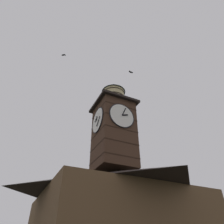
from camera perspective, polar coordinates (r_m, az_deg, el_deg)
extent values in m
pyramid|color=black|center=(18.47, 0.60, -19.35)|extent=(11.99, 12.01, 2.20)
cube|color=#422B1E|center=(20.13, 0.49, -6.76)|extent=(3.43, 3.43, 6.89)
cube|color=black|center=(19.06, 0.53, -13.75)|extent=(3.47, 3.47, 0.10)
cube|color=black|center=(19.55, 0.51, -10.21)|extent=(3.47, 3.47, 0.10)
cube|color=black|center=(20.11, 0.49, -6.85)|extent=(3.47, 3.47, 0.10)
cube|color=black|center=(20.74, 0.47, -3.68)|extent=(3.47, 3.47, 0.10)
cube|color=black|center=(21.43, 0.46, -0.71)|extent=(3.47, 3.47, 0.10)
cylinder|color=white|center=(19.49, 2.73, -1.01)|extent=(2.56, 0.10, 2.56)
torus|color=black|center=(19.48, 2.76, -0.98)|extent=(2.66, 0.10, 2.66)
cube|color=black|center=(19.60, 3.64, -0.82)|extent=(0.64, 0.04, 0.32)
cube|color=black|center=(19.78, 3.37, 0.14)|extent=(0.50, 0.04, 0.99)
sphere|color=black|center=(19.41, 2.88, -0.85)|extent=(0.10, 0.10, 0.10)
cylinder|color=white|center=(20.21, -3.97, -2.28)|extent=(0.10, 2.56, 2.56)
torus|color=black|center=(20.20, -4.04, -2.26)|extent=(0.10, 2.66, 2.66)
cube|color=black|center=(20.48, -4.46, -2.01)|extent=(0.04, 0.55, 0.52)
cube|color=black|center=(19.68, -3.86, -2.55)|extent=(0.04, 0.82, 0.77)
sphere|color=black|center=(20.17, -4.26, -2.20)|extent=(0.10, 0.10, 0.10)
cube|color=black|center=(22.01, 0.45, 1.50)|extent=(4.13, 4.13, 0.25)
cylinder|color=tan|center=(22.65, 0.43, 3.68)|extent=(2.36, 2.36, 1.88)
cylinder|color=#2D2319|center=(22.27, 0.44, 2.41)|extent=(2.42, 2.42, 0.10)
cylinder|color=#2D2319|center=(22.65, 0.43, 3.68)|extent=(2.42, 2.42, 0.10)
cylinder|color=#2D2319|center=(23.04, 0.43, 4.90)|extent=(2.42, 2.42, 0.10)
cone|color=#424C5B|center=(23.57, 0.42, 6.46)|extent=(2.66, 2.66, 1.03)
sphere|color=#2D3847|center=(23.98, 0.41, 7.57)|extent=(0.16, 0.16, 0.16)
cone|color=#1A3C21|center=(24.50, -2.76, -28.56)|extent=(6.96, 6.96, 4.25)
cone|color=#163C1F|center=(25.05, -2.54, -21.03)|extent=(5.75, 5.75, 4.99)
cone|color=#17361C|center=(25.77, -2.39, -15.41)|extent=(4.54, 4.54, 4.32)
cone|color=#173020|center=(27.03, -2.22, -8.75)|extent=(3.33, 3.33, 5.09)
cone|color=#173D21|center=(28.33, -2.10, -3.72)|extent=(2.12, 2.12, 4.73)
sphere|color=silver|center=(55.23, 2.73, -18.63)|extent=(2.12, 2.12, 2.12)
ellipsoid|color=black|center=(26.31, 5.26, 10.95)|extent=(0.17, 0.27, 0.15)
cube|color=black|center=(26.24, 4.99, 11.08)|extent=(0.31, 0.21, 0.14)
cube|color=black|center=(26.37, 5.53, 10.83)|extent=(0.31, 0.21, 0.14)
ellipsoid|color=black|center=(27.29, -13.25, 15.14)|extent=(0.24, 0.27, 0.13)
cube|color=black|center=(27.25, -13.00, 15.19)|extent=(0.29, 0.27, 0.12)
cube|color=black|center=(27.33, -13.50, 15.10)|extent=(0.29, 0.27, 0.12)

